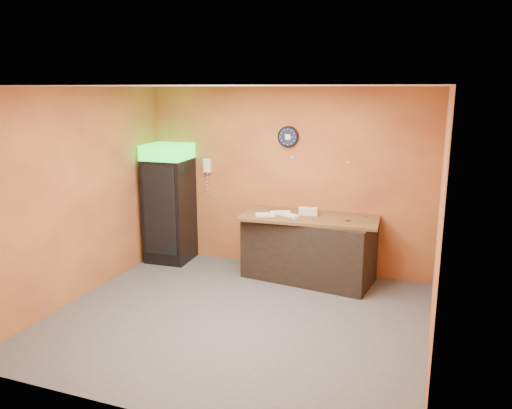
% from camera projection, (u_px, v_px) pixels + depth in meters
% --- Properties ---
extents(floor, '(4.50, 4.50, 0.00)m').
position_uv_depth(floor, '(237.00, 318.00, 6.18)').
color(floor, '#47474C').
rests_on(floor, ground).
extents(back_wall, '(4.50, 0.02, 2.80)m').
position_uv_depth(back_wall, '(285.00, 180.00, 7.69)').
color(back_wall, '#BD7935').
rests_on(back_wall, floor).
extents(left_wall, '(0.02, 4.00, 2.80)m').
position_uv_depth(left_wall, '(79.00, 195.00, 6.61)').
color(left_wall, '#BD7935').
rests_on(left_wall, floor).
extents(right_wall, '(0.02, 4.00, 2.80)m').
position_uv_depth(right_wall, '(439.00, 226.00, 5.11)').
color(right_wall, '#BD7935').
rests_on(right_wall, floor).
extents(ceiling, '(4.50, 4.00, 0.02)m').
position_uv_depth(ceiling, '(235.00, 86.00, 5.54)').
color(ceiling, white).
rests_on(ceiling, back_wall).
extents(beverage_cooler, '(0.70, 0.71, 1.91)m').
position_uv_depth(beverage_cooler, '(168.00, 205.00, 8.05)').
color(beverage_cooler, black).
rests_on(beverage_cooler, floor).
extents(prep_counter, '(1.94, 1.05, 0.93)m').
position_uv_depth(prep_counter, '(309.00, 249.00, 7.36)').
color(prep_counter, black).
rests_on(prep_counter, floor).
extents(wall_clock, '(0.32, 0.06, 0.32)m').
position_uv_depth(wall_clock, '(288.00, 137.00, 7.49)').
color(wall_clock, black).
rests_on(wall_clock, back_wall).
extents(wall_phone, '(0.12, 0.11, 0.23)m').
position_uv_depth(wall_phone, '(207.00, 166.00, 8.04)').
color(wall_phone, white).
rests_on(wall_phone, back_wall).
extents(butcher_paper, '(2.03, 0.99, 0.04)m').
position_uv_depth(butcher_paper, '(309.00, 217.00, 7.25)').
color(butcher_paper, brown).
rests_on(butcher_paper, prep_counter).
extents(sub_roll_stack, '(0.28, 0.12, 0.11)m').
position_uv_depth(sub_roll_stack, '(308.00, 211.00, 7.27)').
color(sub_roll_stack, beige).
rests_on(sub_roll_stack, butcher_paper).
extents(wrapped_sandwich_left, '(0.31, 0.21, 0.04)m').
position_uv_depth(wrapped_sandwich_left, '(265.00, 215.00, 7.23)').
color(wrapped_sandwich_left, white).
rests_on(wrapped_sandwich_left, butcher_paper).
extents(wrapped_sandwich_mid, '(0.29, 0.23, 0.04)m').
position_uv_depth(wrapped_sandwich_mid, '(290.00, 215.00, 7.19)').
color(wrapped_sandwich_mid, white).
rests_on(wrapped_sandwich_mid, butcher_paper).
extents(wrapped_sandwich_right, '(0.31, 0.22, 0.04)m').
position_uv_depth(wrapped_sandwich_right, '(280.00, 213.00, 7.34)').
color(wrapped_sandwich_right, white).
rests_on(wrapped_sandwich_right, butcher_paper).
extents(kitchen_tool, '(0.06, 0.06, 0.06)m').
position_uv_depth(kitchen_tool, '(311.00, 211.00, 7.42)').
color(kitchen_tool, silver).
rests_on(kitchen_tool, butcher_paper).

